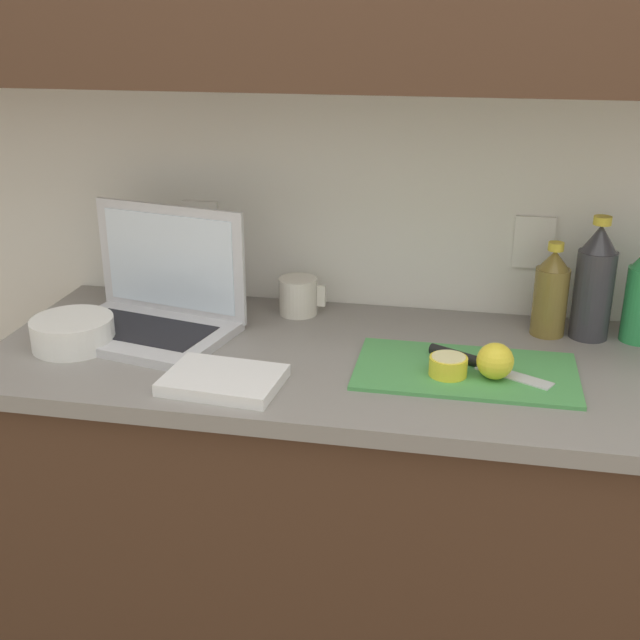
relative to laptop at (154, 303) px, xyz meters
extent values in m
cube|color=white|center=(0.73, 0.29, 0.35)|extent=(5.20, 0.06, 2.60)
cube|color=white|center=(0.03, 0.25, 0.12)|extent=(0.09, 0.01, 0.12)
cube|color=white|center=(0.82, 0.25, 0.12)|extent=(0.09, 0.01, 0.12)
cube|color=#472D1E|center=(0.73, -0.05, -0.53)|extent=(2.03, 0.58, 0.86)
cube|color=gray|center=(0.73, -0.05, -0.08)|extent=(2.09, 0.62, 0.03)
cube|color=silver|center=(-0.01, -0.05, -0.05)|extent=(0.41, 0.33, 0.02)
cube|color=black|center=(-0.01, -0.05, -0.04)|extent=(0.33, 0.21, 0.00)
cube|color=silver|center=(0.02, 0.07, 0.08)|extent=(0.37, 0.09, 0.26)
cube|color=silver|center=(0.01, 0.07, 0.08)|extent=(0.32, 0.07, 0.22)
cube|color=#4C9E51|center=(0.69, -0.10, -0.06)|extent=(0.44, 0.25, 0.01)
cube|color=silver|center=(0.78, -0.11, -0.05)|extent=(0.15, 0.10, 0.00)
cylinder|color=black|center=(0.67, -0.05, -0.04)|extent=(0.11, 0.07, 0.02)
cylinder|color=yellow|center=(0.66, -0.13, -0.04)|extent=(0.08, 0.08, 0.04)
cylinder|color=#F4EAA3|center=(0.66, -0.13, -0.02)|extent=(0.07, 0.07, 0.00)
sphere|color=yellow|center=(0.75, -0.13, -0.02)|extent=(0.07, 0.07, 0.07)
cylinder|color=#333338|center=(0.95, 0.15, 0.03)|extent=(0.08, 0.08, 0.20)
cone|color=#333338|center=(0.95, 0.15, 0.16)|extent=(0.08, 0.08, 0.06)
cylinder|color=gold|center=(0.95, 0.15, 0.20)|extent=(0.04, 0.04, 0.02)
cylinder|color=olive|center=(0.86, 0.15, 0.01)|extent=(0.07, 0.07, 0.15)
cone|color=olive|center=(0.86, 0.15, 0.11)|extent=(0.07, 0.07, 0.04)
cylinder|color=gold|center=(0.86, 0.15, 0.14)|extent=(0.03, 0.03, 0.02)
cylinder|color=silver|center=(0.29, 0.16, -0.02)|extent=(0.09, 0.09, 0.09)
cube|color=silver|center=(0.35, 0.16, -0.02)|extent=(0.02, 0.01, 0.05)
cylinder|color=white|center=(-0.14, -0.12, -0.03)|extent=(0.17, 0.17, 0.06)
cube|color=white|center=(0.24, -0.24, -0.05)|extent=(0.23, 0.18, 0.02)
camera|label=1|loc=(0.69, -1.57, 0.62)|focal=45.00mm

